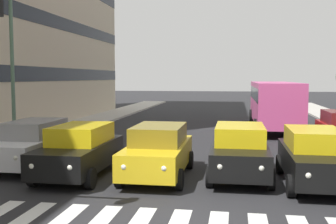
{
  "coord_description": "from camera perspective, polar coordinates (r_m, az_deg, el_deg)",
  "views": [
    {
      "loc": [
        -1.23,
        8.59,
        3.32
      ],
      "look_at": [
        1.41,
        -7.6,
        1.93
      ],
      "focal_mm": 43.87,
      "sensor_mm": 36.0,
      "label": 1
    }
  ],
  "objects": [
    {
      "name": "car_4",
      "position": [
        14.13,
        -12.14,
        -5.19
      ],
      "size": [
        2.02,
        4.44,
        1.72
      ],
      "color": "black",
      "rests_on": "ground_plane"
    },
    {
      "name": "car_2",
      "position": [
        13.94,
        9.93,
        -5.29
      ],
      "size": [
        2.02,
        4.44,
        1.72
      ],
      "color": "black",
      "rests_on": "ground_plane"
    },
    {
      "name": "car_3",
      "position": [
        13.7,
        -1.36,
        -5.39
      ],
      "size": [
        2.02,
        4.44,
        1.72
      ],
      "color": "gold",
      "rests_on": "ground_plane"
    },
    {
      "name": "car_1",
      "position": [
        13.51,
        19.76,
        -5.83
      ],
      "size": [
        2.02,
        4.44,
        1.72
      ],
      "color": "black",
      "rests_on": "ground_plane"
    },
    {
      "name": "street_lamp_right",
      "position": [
        19.07,
        -19.49,
        9.37
      ],
      "size": [
        3.39,
        0.28,
        7.79
      ],
      "color": "#4C6B56",
      "rests_on": "sidewalk_right"
    },
    {
      "name": "car_5",
      "position": [
        15.97,
        -18.24,
        -4.17
      ],
      "size": [
        2.02,
        4.44,
        1.72
      ],
      "color": "silver",
      "rests_on": "ground_plane"
    },
    {
      "name": "bus_behind_traffic",
      "position": [
        27.21,
        14.47,
        1.61
      ],
      "size": [
        2.78,
        10.5,
        3.0
      ],
      "color": "#DB5193",
      "rests_on": "ground_plane"
    }
  ]
}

